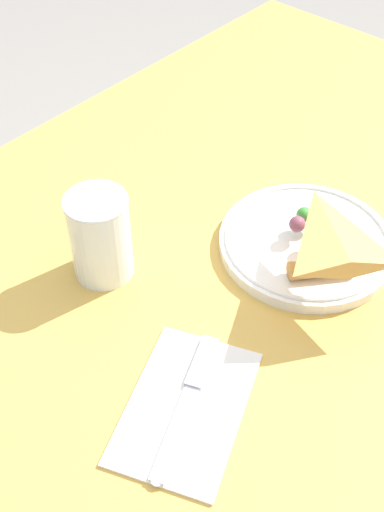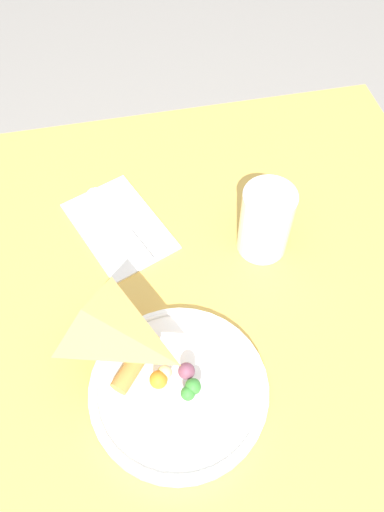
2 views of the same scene
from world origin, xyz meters
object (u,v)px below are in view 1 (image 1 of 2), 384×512
at_px(plate_pizza, 307,241).
at_px(butter_knife, 189,397).
at_px(milk_glass, 101,240).
at_px(dining_table, 266,266).
at_px(napkin_folded, 186,407).

distance_m(plate_pizza, butter_knife, 0.29).
distance_m(milk_glass, butter_knife, 0.23).
height_order(dining_table, napkin_folded, napkin_folded).
bearing_deg(dining_table, butter_knife, 20.21).
bearing_deg(milk_glass, butter_knife, 70.86).
xyz_separation_m(milk_glass, butter_knife, (0.07, 0.21, -0.05)).
bearing_deg(plate_pizza, napkin_folded, 8.38).
xyz_separation_m(plate_pizza, milk_glass, (0.21, -0.17, 0.04)).
distance_m(plate_pizza, milk_glass, 0.27).
bearing_deg(napkin_folded, dining_table, -159.71).
bearing_deg(napkin_folded, milk_glass, -110.81).
bearing_deg(napkin_folded, plate_pizza, -171.62).
height_order(plate_pizza, milk_glass, milk_glass).
bearing_deg(butter_knife, napkin_folded, 0.00).
height_order(dining_table, milk_glass, milk_glass).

